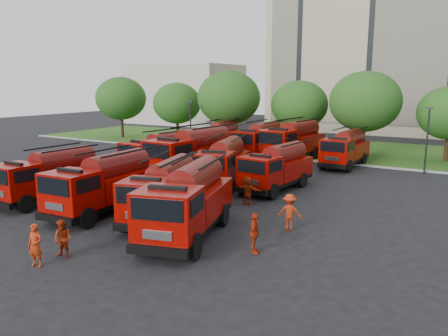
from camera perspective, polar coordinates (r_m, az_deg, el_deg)
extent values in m
plane|color=black|center=(25.62, -8.06, -4.63)|extent=(140.00, 140.00, 0.00)
cube|color=#214512|center=(48.26, 11.59, 2.65)|extent=(70.00, 16.00, 0.12)
cube|color=gray|center=(40.78, 7.83, 1.29)|extent=(70.00, 0.30, 0.14)
cube|color=tan|center=(68.77, 19.93, 15.03)|extent=(30.00, 14.00, 25.00)
cube|color=black|center=(61.86, 18.62, 15.64)|extent=(28.00, 0.15, 22.00)
cube|color=#AFAB9B|center=(77.92, -5.17, 9.54)|extent=(18.00, 12.00, 10.00)
cylinder|color=#382314|center=(57.37, -13.14, 5.13)|extent=(0.36, 0.36, 2.62)
ellipsoid|color=#1C4D16|center=(57.13, -13.30, 8.84)|extent=(6.30, 6.30, 5.36)
cylinder|color=#382314|center=(52.98, -6.09, 4.76)|extent=(0.36, 0.36, 2.38)
ellipsoid|color=#1C4D16|center=(52.73, -6.16, 8.40)|extent=(5.71, 5.71, 4.86)
cylinder|color=#382314|center=(47.32, 0.62, 4.35)|extent=(0.36, 0.36, 2.80)
ellipsoid|color=#1C4D16|center=(47.03, 0.63, 9.14)|extent=(6.72, 6.72, 5.71)
cylinder|color=#382314|center=(46.59, 9.67, 3.87)|extent=(0.36, 0.36, 2.45)
ellipsoid|color=#1C4D16|center=(46.30, 9.81, 8.13)|extent=(5.88, 5.88, 5.00)
cylinder|color=#382314|center=(43.11, 17.66, 3.14)|extent=(0.36, 0.36, 2.73)
ellipsoid|color=#1C4D16|center=(42.80, 17.96, 8.26)|extent=(6.55, 6.55, 5.57)
cylinder|color=#382314|center=(43.14, 27.03, 2.16)|extent=(0.36, 0.36, 2.27)
cylinder|color=black|center=(44.67, -4.39, 5.34)|extent=(0.14, 0.14, 5.00)
cube|color=black|center=(44.50, -4.43, 8.61)|extent=(0.60, 0.25, 0.12)
cylinder|color=black|center=(36.81, 24.97, 3.16)|extent=(0.14, 0.14, 5.00)
cube|color=black|center=(36.60, 25.29, 7.11)|extent=(0.60, 0.25, 0.12)
cube|color=black|center=(27.89, -21.66, -2.76)|extent=(2.26, 6.46, 0.27)
cube|color=#870702|center=(26.48, -25.63, -1.48)|extent=(2.29, 2.07, 1.79)
cube|color=#870702|center=(28.33, -20.13, -0.94)|extent=(2.34, 4.27, 1.19)
cylinder|color=#530C09|center=(28.15, -20.26, 1.00)|extent=(1.47, 3.88, 1.37)
cylinder|color=black|center=(27.51, -26.94, -3.57)|extent=(0.34, 1.02, 1.01)
cylinder|color=black|center=(25.76, -24.50, -4.28)|extent=(0.34, 1.02, 1.01)
cylinder|color=black|center=(29.70, -20.31, -2.05)|extent=(0.34, 1.02, 1.01)
cylinder|color=black|center=(28.09, -17.66, -2.60)|extent=(0.34, 1.02, 1.01)
cube|color=black|center=(24.41, -15.26, -4.18)|extent=(2.60, 6.85, 0.29)
cube|color=black|center=(22.14, -21.24, -6.23)|extent=(2.41, 0.38, 0.34)
cube|color=#870702|center=(22.57, -19.35, -2.81)|extent=(2.47, 2.25, 1.87)
cube|color=black|center=(21.77, -21.47, -2.27)|extent=(2.02, 0.17, 0.82)
cube|color=#870702|center=(24.99, -13.72, -1.94)|extent=(2.61, 4.55, 1.25)
cylinder|color=#530C09|center=(24.78, -13.82, 0.36)|extent=(1.67, 4.11, 1.44)
cylinder|color=black|center=(23.54, -21.37, -5.36)|extent=(0.40, 1.08, 1.06)
cylinder|color=black|center=(21.97, -17.52, -6.25)|extent=(0.40, 1.08, 1.06)
cylinder|color=black|center=(26.39, -14.49, -3.23)|extent=(0.40, 1.08, 1.06)
cylinder|color=black|center=(25.00, -10.70, -3.85)|extent=(0.40, 1.08, 1.06)
cube|color=black|center=(22.62, -7.75, -5.17)|extent=(3.84, 6.73, 0.27)
cube|color=black|center=(19.80, -11.26, -7.78)|extent=(2.26, 0.87, 0.32)
cube|color=#870702|center=(20.40, -10.11, -4.02)|extent=(2.72, 2.57, 1.78)
cube|color=black|center=(19.40, -11.39, -3.59)|extent=(1.85, 0.59, 0.78)
cube|color=#870702|center=(23.33, -6.88, -2.79)|extent=(3.35, 4.67, 1.19)
cylinder|color=#530C09|center=(23.12, -6.94, -0.45)|extent=(2.41, 4.07, 1.37)
cylinder|color=black|center=(21.00, -12.86, -6.88)|extent=(0.59, 1.06, 1.01)
cylinder|color=black|center=(20.16, -7.47, -7.45)|extent=(0.59, 1.06, 1.01)
cylinder|color=black|center=(24.49, -8.61, -4.16)|extent=(0.59, 1.06, 1.01)
cylinder|color=black|center=(23.78, -3.91, -4.52)|extent=(0.59, 1.06, 1.01)
cube|color=black|center=(20.06, -4.65, -7.05)|extent=(4.09, 7.32, 0.30)
cube|color=black|center=(16.99, -8.69, -10.71)|extent=(2.46, 0.91, 0.35)
cube|color=#870702|center=(17.60, -7.31, -5.87)|extent=(2.94, 2.77, 1.94)
cube|color=black|center=(16.49, -8.81, -5.45)|extent=(2.02, 0.61, 0.85)
cube|color=#870702|center=(20.82, -3.67, -4.08)|extent=(3.59, 5.06, 1.29)
cylinder|color=#530C09|center=(20.58, -3.71, -1.23)|extent=(2.57, 4.42, 1.49)
cylinder|color=black|center=(18.26, -10.82, -9.38)|extent=(0.63, 1.15, 1.09)
cylinder|color=black|center=(17.44, -3.92, -10.20)|extent=(0.63, 1.15, 1.09)
cylinder|color=black|center=(22.07, -5.90, -5.66)|extent=(0.63, 1.15, 1.09)
cylinder|color=black|center=(21.39, -0.13, -6.14)|extent=(0.63, 1.15, 1.09)
cube|color=black|center=(34.17, -8.13, 0.37)|extent=(2.81, 6.93, 0.29)
cube|color=black|center=(31.85, -12.39, -0.64)|extent=(2.43, 0.45, 0.34)
cube|color=#870702|center=(32.38, -11.02, 1.65)|extent=(2.55, 2.33, 1.88)
cube|color=black|center=(31.59, -12.47, 2.16)|extent=(2.03, 0.23, 0.82)
cube|color=#870702|center=(34.80, -6.95, 1.88)|extent=(2.75, 4.64, 1.26)
cylinder|color=#530C09|center=(34.65, -6.99, 3.56)|extent=(1.80, 4.17, 1.45)
cylinder|color=black|center=(33.27, -12.50, -0.24)|extent=(0.43, 1.09, 1.06)
cylinder|color=black|center=(31.67, -9.81, -0.70)|extent=(0.43, 1.09, 1.06)
cylinder|color=black|center=(36.18, -7.49, 0.82)|extent=(0.43, 1.09, 1.06)
cylinder|color=black|center=(34.72, -4.81, 0.45)|extent=(0.43, 1.09, 1.06)
cube|color=black|center=(32.22, -4.04, -0.01)|extent=(3.11, 7.99, 0.34)
cube|color=black|center=(29.30, -8.90, -1.33)|extent=(2.81, 0.47, 0.39)
cube|color=#870702|center=(29.99, -7.28, 1.55)|extent=(2.90, 2.64, 2.18)
cube|color=black|center=(29.00, -8.96, 2.20)|extent=(2.35, 0.22, 0.95)
cube|color=#870702|center=(33.02, -2.73, 1.85)|extent=(3.09, 5.32, 1.45)
cylinder|color=#530C09|center=(32.85, -2.75, 3.90)|extent=(2.00, 4.80, 1.68)
cylinder|color=black|center=(30.94, -9.27, -0.79)|extent=(0.48, 1.25, 1.23)
cylinder|color=black|center=(29.24, -5.63, -1.38)|extent=(0.48, 1.25, 1.23)
cylinder|color=black|center=(34.58, -3.62, 0.56)|extent=(0.48, 1.25, 1.23)
cylinder|color=black|center=(33.07, -0.12, 0.11)|extent=(0.48, 1.25, 1.23)
cube|color=black|center=(29.55, -0.12, -1.18)|extent=(3.90, 7.06, 0.29)
cube|color=black|center=(26.38, -2.10, -2.78)|extent=(2.38, 0.86, 0.34)
cube|color=#870702|center=(27.17, -1.42, 0.06)|extent=(2.82, 2.65, 1.87)
cube|color=black|center=(26.08, -2.10, 0.56)|extent=(1.96, 0.58, 0.82)
cube|color=#870702|center=(30.40, 0.41, 0.63)|extent=(3.43, 4.87, 1.25)
cylinder|color=#530C09|center=(30.24, 0.42, 2.53)|extent=(2.45, 4.26, 1.44)
cylinder|color=black|center=(27.57, -3.72, -2.30)|extent=(0.60, 1.11, 1.05)
cylinder|color=black|center=(26.95, 0.73, -2.59)|extent=(0.60, 1.11, 1.05)
cylinder|color=black|center=(31.50, -1.21, -0.61)|extent=(0.60, 1.11, 1.05)
cylinder|color=black|center=(30.95, 2.71, -0.82)|extent=(0.60, 1.11, 1.05)
cube|color=black|center=(28.76, 6.92, -1.68)|extent=(2.63, 6.49, 0.27)
cube|color=black|center=(26.07, 3.49, -3.04)|extent=(2.27, 0.43, 0.32)
cube|color=#870702|center=(26.70, 4.71, -0.38)|extent=(2.38, 2.18, 1.76)
cube|color=black|center=(25.78, 3.56, 0.15)|extent=(1.90, 0.21, 0.77)
cube|color=#870702|center=(29.47, 7.89, 0.04)|extent=(2.58, 4.34, 1.18)
cylinder|color=#530C09|center=(29.30, 7.94, 1.88)|extent=(1.69, 3.90, 1.36)
cylinder|color=black|center=(27.33, 2.61, -2.47)|extent=(0.40, 1.02, 0.99)
cylinder|color=black|center=(26.28, 6.41, -3.07)|extent=(0.40, 1.02, 0.99)
cylinder|color=black|center=(30.66, 6.69, -1.06)|extent=(0.40, 1.02, 0.99)
cylinder|color=black|center=(29.73, 10.19, -1.54)|extent=(0.40, 1.02, 0.99)
cube|color=black|center=(43.16, -0.56, 2.68)|extent=(3.07, 7.04, 0.29)
cube|color=black|center=(40.07, -2.58, 1.96)|extent=(2.45, 0.55, 0.34)
cube|color=#870702|center=(40.91, -1.90, 3.77)|extent=(2.63, 2.42, 1.90)
cube|color=black|center=(39.88, -2.58, 4.21)|extent=(2.03, 0.30, 0.83)
cube|color=#870702|center=(44.03, 0.01, 3.87)|extent=(2.93, 4.74, 1.27)
cylinder|color=#530C09|center=(43.91, 0.01, 5.21)|extent=(1.96, 4.24, 1.46)
cylinder|color=black|center=(41.39, -3.41, 2.17)|extent=(0.47, 1.11, 1.07)
cylinder|color=black|center=(40.44, -0.57, 1.98)|extent=(0.47, 1.11, 1.07)
cylinder|color=black|center=(45.21, -0.95, 2.93)|extent=(0.47, 1.11, 1.07)
cylinder|color=black|center=(44.34, 1.69, 2.77)|extent=(0.47, 1.11, 1.07)
cube|color=black|center=(40.14, 4.72, 2.06)|extent=(2.36, 7.16, 0.31)
cube|color=black|center=(36.96, 2.24, 1.25)|extent=(2.56, 0.26, 0.36)
cube|color=#870702|center=(37.81, 3.11, 3.30)|extent=(2.51, 2.25, 1.99)
cube|color=black|center=(36.75, 2.28, 3.81)|extent=(2.15, 0.05, 0.87)
cube|color=#870702|center=(41.03, 5.43, 3.40)|extent=(2.51, 4.71, 1.33)
cylinder|color=#530C09|center=(40.90, 5.46, 4.91)|extent=(1.54, 4.30, 1.53)
cylinder|color=black|center=(38.37, 1.39, 1.53)|extent=(0.36, 1.12, 1.12)
cylinder|color=black|center=(37.29, 4.54, 1.23)|extent=(0.36, 1.12, 1.12)
cylinder|color=black|center=(42.30, 4.39, 2.38)|extent=(0.36, 1.12, 1.12)
cylinder|color=black|center=(41.32, 7.31, 2.12)|extent=(0.36, 1.12, 1.12)
cube|color=black|center=(39.53, 8.94, 1.90)|extent=(3.45, 7.95, 0.33)
cube|color=black|center=(36.20, 5.94, 1.07)|extent=(2.76, 0.61, 0.39)
cube|color=#870702|center=(37.08, 7.02, 3.30)|extent=(2.97, 2.73, 2.15)
cube|color=black|center=(35.97, 6.03, 3.88)|extent=(2.30, 0.34, 0.94)
cube|color=#870702|center=(40.46, 9.80, 3.34)|extent=(3.29, 5.35, 1.43)
cylinder|color=#530C09|center=(40.32, 9.86, 4.99)|extent=(2.20, 4.79, 1.65)
cylinder|color=black|center=(37.75, 5.15, 1.40)|extent=(0.53, 1.25, 1.21)
cylinder|color=black|center=(36.47, 8.50, 0.99)|extent=(0.53, 1.25, 1.21)
cylinder|color=black|center=(41.86, 8.72, 2.26)|extent=(0.53, 1.25, 1.21)
cylinder|color=black|center=(40.72, 11.84, 1.91)|extent=(0.53, 1.25, 1.21)
cube|color=black|center=(37.96, 15.54, 1.09)|extent=(2.44, 6.57, 0.28)
cube|color=black|center=(34.91, 13.85, 0.26)|extent=(2.32, 0.34, 0.32)
cube|color=#870702|center=(35.72, 14.51, 2.23)|extent=(2.36, 2.14, 1.80)
cube|color=black|center=(34.69, 13.98, 2.70)|extent=(1.94, 0.14, 0.79)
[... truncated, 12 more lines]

